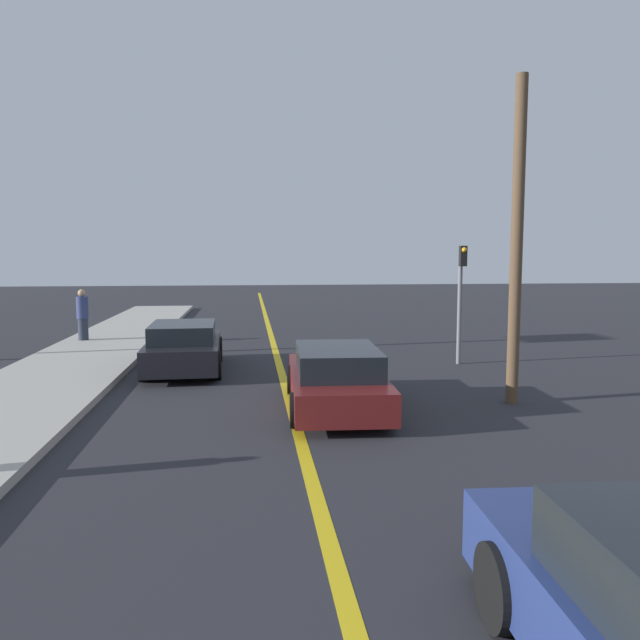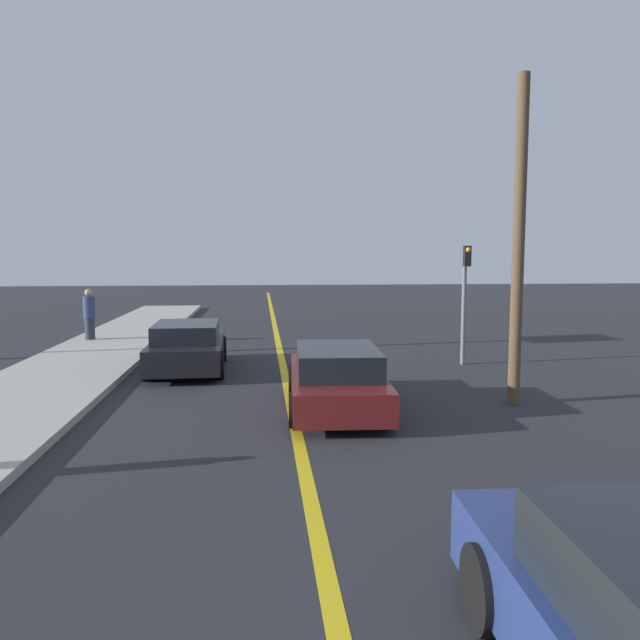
{
  "view_description": "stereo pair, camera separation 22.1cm",
  "coord_description": "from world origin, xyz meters",
  "px_view_note": "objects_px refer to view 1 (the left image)",
  "views": [
    {
      "loc": [
        -0.81,
        -0.41,
        3.03
      ],
      "look_at": [
        0.53,
        11.29,
        1.77
      ],
      "focal_mm": 35.0,
      "sensor_mm": 36.0,
      "label": 1
    },
    {
      "loc": [
        -0.59,
        -0.43,
        3.03
      ],
      "look_at": [
        0.53,
        11.29,
        1.77
      ],
      "focal_mm": 35.0,
      "sensor_mm": 36.0,
      "label": 2
    }
  ],
  "objects_px": {
    "car_far_distant": "(184,347)",
    "pedestrian_mid_group": "(83,315)",
    "car_ahead_center": "(336,379)",
    "utility_pole": "(517,243)",
    "traffic_light": "(461,290)"
  },
  "relations": [
    {
      "from": "car_ahead_center",
      "to": "utility_pole",
      "type": "distance_m",
      "value": 4.49
    },
    {
      "from": "traffic_light",
      "to": "car_ahead_center",
      "type": "bearing_deg",
      "value": -131.81
    },
    {
      "from": "car_ahead_center",
      "to": "pedestrian_mid_group",
      "type": "xyz_separation_m",
      "value": [
        -7.19,
        9.57,
        0.4
      ]
    },
    {
      "from": "utility_pole",
      "to": "pedestrian_mid_group",
      "type": "bearing_deg",
      "value": 138.74
    },
    {
      "from": "car_ahead_center",
      "to": "pedestrian_mid_group",
      "type": "bearing_deg",
      "value": 129.49
    },
    {
      "from": "car_far_distant",
      "to": "pedestrian_mid_group",
      "type": "height_order",
      "value": "pedestrian_mid_group"
    },
    {
      "from": "traffic_light",
      "to": "utility_pole",
      "type": "bearing_deg",
      "value": -95.54
    },
    {
      "from": "traffic_light",
      "to": "utility_pole",
      "type": "height_order",
      "value": "utility_pole"
    },
    {
      "from": "pedestrian_mid_group",
      "to": "utility_pole",
      "type": "height_order",
      "value": "utility_pole"
    },
    {
      "from": "car_far_distant",
      "to": "pedestrian_mid_group",
      "type": "bearing_deg",
      "value": 124.61
    },
    {
      "from": "traffic_light",
      "to": "car_far_distant",
      "type": "bearing_deg",
      "value": -178.77
    },
    {
      "from": "car_ahead_center",
      "to": "traffic_light",
      "type": "height_order",
      "value": "traffic_light"
    },
    {
      "from": "car_ahead_center",
      "to": "car_far_distant",
      "type": "distance_m",
      "value": 5.52
    },
    {
      "from": "car_ahead_center",
      "to": "pedestrian_mid_group",
      "type": "distance_m",
      "value": 11.98
    },
    {
      "from": "traffic_light",
      "to": "pedestrian_mid_group",
      "type": "bearing_deg",
      "value": 155.9
    }
  ]
}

